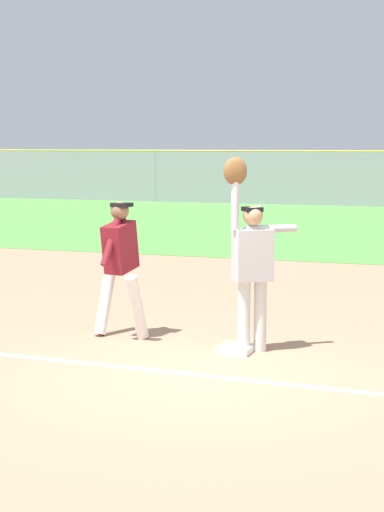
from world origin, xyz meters
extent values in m
plane|color=tan|center=(0.00, 0.00, 0.00)|extent=(76.62, 76.62, 0.00)
cube|color=#549342|center=(0.00, 16.94, 0.01)|extent=(40.49, 15.97, 0.01)
cube|color=white|center=(0.09, 1.11, 0.04)|extent=(0.39, 0.39, 0.08)
cylinder|color=silver|center=(0.34, 1.26, 0.42)|extent=(0.21, 0.21, 0.85)
cylinder|color=silver|center=(0.17, 1.15, 0.42)|extent=(0.21, 0.21, 0.85)
cube|color=#B7B7B7|center=(0.26, 1.20, 1.15)|extent=(0.51, 0.46, 0.60)
sphere|color=tan|center=(0.26, 1.20, 1.60)|extent=(0.32, 0.32, 0.23)
cube|color=black|center=(0.24, 1.23, 1.68)|extent=(0.29, 0.29, 0.05)
cylinder|color=#B7B7B7|center=(0.07, 1.08, 1.76)|extent=(0.13, 0.13, 0.62)
cylinder|color=#B7B7B7|center=(0.44, 1.33, 1.45)|extent=(0.56, 0.43, 0.09)
ellipsoid|color=brown|center=(0.07, 1.08, 2.12)|extent=(0.31, 0.27, 0.32)
cylinder|color=white|center=(-1.23, 1.28, 0.42)|extent=(0.21, 0.45, 0.85)
cylinder|color=white|center=(-1.77, 1.51, 0.42)|extent=(0.21, 0.45, 0.85)
cube|color=maroon|center=(-1.50, 1.39, 1.15)|extent=(0.33, 0.55, 0.66)
sphere|color=#8C6647|center=(-1.50, 1.39, 1.60)|extent=(0.26, 0.26, 0.23)
cube|color=black|center=(-1.47, 1.39, 1.68)|extent=(0.24, 0.23, 0.05)
cylinder|color=maroon|center=(-1.47, 1.61, 1.23)|extent=(0.14, 0.41, 0.58)
cylinder|color=maroon|center=(-1.53, 1.18, 1.23)|extent=(0.14, 0.41, 0.58)
sphere|color=white|center=(0.29, 1.29, 1.69)|extent=(0.07, 0.07, 0.07)
cylinder|color=gray|center=(-10.12, 24.93, 1.05)|extent=(0.08, 0.08, 2.10)
cube|color=#1E6B33|center=(-7.57, 27.97, 0.57)|extent=(4.42, 1.95, 0.55)
cube|color=#2D333D|center=(-7.57, 27.97, 1.05)|extent=(2.22, 1.77, 0.40)
cylinder|color=black|center=(-6.13, 28.93, 0.30)|extent=(0.60, 0.23, 0.60)
cylinder|color=black|center=(-6.11, 27.03, 0.30)|extent=(0.60, 0.23, 0.60)
cylinder|color=black|center=(-9.03, 28.90, 0.30)|extent=(0.60, 0.23, 0.60)
cylinder|color=black|center=(-9.01, 27.00, 0.30)|extent=(0.60, 0.23, 0.60)
cube|color=#23389E|center=(-2.06, 28.51, 0.57)|extent=(4.49, 2.12, 0.55)
cube|color=#2D333D|center=(-2.06, 28.51, 1.05)|extent=(2.29, 1.86, 0.40)
cylinder|color=black|center=(-3.55, 29.39, 0.30)|extent=(0.61, 0.25, 0.60)
cylinder|color=black|center=(-3.46, 27.49, 0.30)|extent=(0.61, 0.25, 0.60)
camera|label=1|loc=(2.72, -8.28, 2.44)|focal=59.68mm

